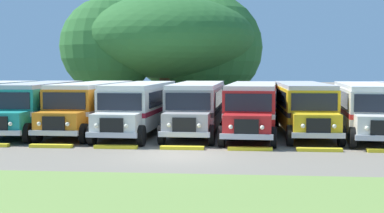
# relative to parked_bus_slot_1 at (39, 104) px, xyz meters

# --- Properties ---
(ground_plane) EXTENTS (220.00, 220.00, 0.00)m
(ground_plane) POSITION_rel_parked_bus_slot_1_xyz_m (9.00, -7.71, -1.58)
(ground_plane) COLOR slate
(parked_bus_slot_1) EXTENTS (2.85, 10.86, 2.82)m
(parked_bus_slot_1) POSITION_rel_parked_bus_slot_1_xyz_m (0.00, 0.00, 0.00)
(parked_bus_slot_1) COLOR teal
(parked_bus_slot_1) RESTS_ON ground_plane
(parked_bus_slot_2) EXTENTS (3.05, 10.89, 2.82)m
(parked_bus_slot_2) POSITION_rel_parked_bus_slot_1_xyz_m (3.06, 0.17, 0.00)
(parked_bus_slot_2) COLOR orange
(parked_bus_slot_2) RESTS_ON ground_plane
(parked_bus_slot_3) EXTENTS (3.03, 10.89, 2.82)m
(parked_bus_slot_3) POSITION_rel_parked_bus_slot_1_xyz_m (5.97, -0.33, 0.00)
(parked_bus_slot_3) COLOR silver
(parked_bus_slot_3) RESTS_ON ground_plane
(parked_bus_slot_4) EXTENTS (2.90, 10.87, 2.82)m
(parked_bus_slot_4) POSITION_rel_parked_bus_slot_1_xyz_m (9.17, 0.19, 0.00)
(parked_bus_slot_4) COLOR #9E9993
(parked_bus_slot_4) RESTS_ON ground_plane
(parked_bus_slot_5) EXTENTS (3.27, 10.93, 2.82)m
(parked_bus_slot_5) POSITION_rel_parked_bus_slot_1_xyz_m (12.27, -0.34, 0.00)
(parked_bus_slot_5) COLOR red
(parked_bus_slot_5) RESTS_ON ground_plane
(parked_bus_slot_6) EXTENTS (2.82, 10.86, 2.82)m
(parked_bus_slot_6) POSITION_rel_parked_bus_slot_1_xyz_m (15.08, 0.41, 0.00)
(parked_bus_slot_6) COLOR yellow
(parked_bus_slot_6) RESTS_ON ground_plane
(parked_bus_slot_7) EXTENTS (3.40, 10.95, 2.82)m
(parked_bus_slot_7) POSITION_rel_parked_bus_slot_1_xyz_m (18.32, -0.30, 0.00)
(parked_bus_slot_7) COLOR silver
(parked_bus_slot_7) RESTS_ON ground_plane
(curb_wheelstop_2) EXTENTS (2.00, 0.36, 0.15)m
(curb_wheelstop_2) POSITION_rel_parked_bus_slot_1_xyz_m (2.88, -6.07, -1.51)
(curb_wheelstop_2) COLOR yellow
(curb_wheelstop_2) RESTS_ON ground_plane
(curb_wheelstop_3) EXTENTS (2.00, 0.36, 0.15)m
(curb_wheelstop_3) POSITION_rel_parked_bus_slot_1_xyz_m (5.94, -6.07, -1.51)
(curb_wheelstop_3) COLOR yellow
(curb_wheelstop_3) RESTS_ON ground_plane
(curb_wheelstop_4) EXTENTS (2.00, 0.36, 0.15)m
(curb_wheelstop_4) POSITION_rel_parked_bus_slot_1_xyz_m (9.00, -6.07, -1.51)
(curb_wheelstop_4) COLOR yellow
(curb_wheelstop_4) RESTS_ON ground_plane
(curb_wheelstop_5) EXTENTS (2.00, 0.36, 0.15)m
(curb_wheelstop_5) POSITION_rel_parked_bus_slot_1_xyz_m (12.06, -6.07, -1.51)
(curb_wheelstop_5) COLOR yellow
(curb_wheelstop_5) RESTS_ON ground_plane
(curb_wheelstop_6) EXTENTS (2.00, 0.36, 0.15)m
(curb_wheelstop_6) POSITION_rel_parked_bus_slot_1_xyz_m (15.12, -6.07, -1.51)
(curb_wheelstop_6) COLOR yellow
(curb_wheelstop_6) RESTS_ON ground_plane
(broad_shade_tree) EXTENTS (15.96, 13.97, 9.72)m
(broad_shade_tree) POSITION_rel_parked_bus_slot_1_xyz_m (5.67, 13.74, 4.11)
(broad_shade_tree) COLOR brown
(broad_shade_tree) RESTS_ON ground_plane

